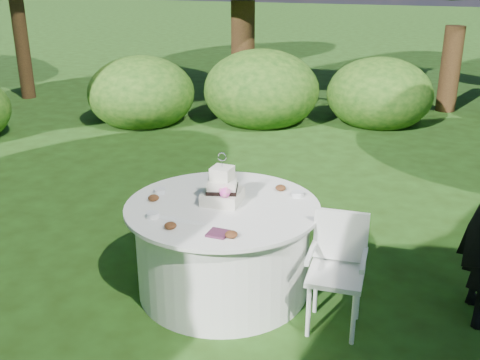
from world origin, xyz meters
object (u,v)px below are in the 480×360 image
napkins (218,233)px  chair (338,262)px  cake (222,189)px  table (223,247)px

napkins → chair: size_ratio=0.16×
cake → chair: 1.07m
cake → chair: bearing=-10.1°
napkins → chair: 0.91m
cake → chair: size_ratio=0.48×
table → chair: size_ratio=1.78×
chair → napkins: bearing=-154.7°
napkins → cake: size_ratio=0.33×
cake → table: bearing=-68.1°
napkins → cake: bearing=109.7°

